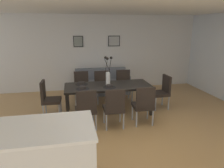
% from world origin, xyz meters
% --- Properties ---
extents(ground_plane, '(9.00, 9.00, 0.00)m').
position_xyz_m(ground_plane, '(0.00, 0.00, 0.00)').
color(ground_plane, tan).
extents(back_wall_panel, '(9.00, 0.10, 2.60)m').
position_xyz_m(back_wall_panel, '(0.00, 3.25, 1.30)').
color(back_wall_panel, silver).
rests_on(back_wall_panel, ground).
extents(ceiling_panel, '(9.00, 7.20, 0.08)m').
position_xyz_m(ceiling_panel, '(0.00, 0.40, 2.64)').
color(ceiling_panel, white).
extents(dining_table, '(2.20, 0.94, 0.74)m').
position_xyz_m(dining_table, '(-0.03, 0.94, 0.67)').
color(dining_table, black).
rests_on(dining_table, ground).
extents(dining_chair_near_left, '(0.46, 0.46, 0.92)m').
position_xyz_m(dining_chair_near_left, '(-0.67, 0.08, 0.51)').
color(dining_chair_near_left, black).
rests_on(dining_chair_near_left, ground).
extents(dining_chair_near_right, '(0.45, 0.45, 0.92)m').
position_xyz_m(dining_chair_near_right, '(-0.66, 1.85, 0.51)').
color(dining_chair_near_right, black).
rests_on(dining_chair_near_right, ground).
extents(dining_chair_far_left, '(0.45, 0.45, 0.92)m').
position_xyz_m(dining_chair_far_left, '(-0.06, 0.03, 0.51)').
color(dining_chair_far_left, black).
rests_on(dining_chair_far_left, ground).
extents(dining_chair_far_right, '(0.46, 0.46, 0.92)m').
position_xyz_m(dining_chair_far_right, '(-0.05, 1.80, 0.51)').
color(dining_chair_far_right, black).
rests_on(dining_chair_far_right, ground).
extents(dining_chair_mid_left, '(0.46, 0.46, 0.92)m').
position_xyz_m(dining_chair_mid_left, '(0.64, 0.07, 0.51)').
color(dining_chair_mid_left, black).
rests_on(dining_chair_mid_left, ground).
extents(dining_chair_mid_right, '(0.44, 0.44, 0.92)m').
position_xyz_m(dining_chair_mid_right, '(0.62, 1.80, 0.51)').
color(dining_chair_mid_right, black).
rests_on(dining_chair_mid_right, ground).
extents(dining_chair_head_west, '(0.46, 0.46, 0.92)m').
position_xyz_m(dining_chair_head_west, '(-1.53, 0.95, 0.51)').
color(dining_chair_head_west, black).
rests_on(dining_chair_head_west, ground).
extents(dining_chair_head_east, '(0.45, 0.45, 0.92)m').
position_xyz_m(dining_chair_head_east, '(1.48, 0.95, 0.51)').
color(dining_chair_head_east, black).
rests_on(dining_chair_head_east, ground).
extents(centerpiece_vase, '(0.21, 0.23, 0.73)m').
position_xyz_m(centerpiece_vase, '(-0.03, 0.94, 1.02)').
color(centerpiece_vase, white).
rests_on(centerpiece_vase, dining_table).
extents(placemat_near_left, '(0.32, 0.32, 0.01)m').
position_xyz_m(placemat_near_left, '(-0.69, 0.72, 0.74)').
color(placemat_near_left, black).
rests_on(placemat_near_left, dining_table).
extents(bowl_near_left, '(0.17, 0.17, 0.07)m').
position_xyz_m(bowl_near_left, '(-0.69, 0.72, 0.78)').
color(bowl_near_left, '#2D2826').
rests_on(bowl_near_left, dining_table).
extents(placemat_near_right, '(0.32, 0.32, 0.01)m').
position_xyz_m(placemat_near_right, '(-0.69, 1.15, 0.74)').
color(placemat_near_right, black).
rests_on(placemat_near_right, dining_table).
extents(bowl_near_right, '(0.17, 0.17, 0.07)m').
position_xyz_m(bowl_near_right, '(-0.69, 1.15, 0.78)').
color(bowl_near_right, '#2D2826').
rests_on(bowl_near_right, dining_table).
extents(placemat_far_left, '(0.32, 0.32, 0.01)m').
position_xyz_m(placemat_far_left, '(-0.03, 0.72, 0.74)').
color(placemat_far_left, black).
rests_on(placemat_far_left, dining_table).
extents(bowl_far_left, '(0.17, 0.17, 0.07)m').
position_xyz_m(bowl_far_left, '(-0.03, 0.72, 0.78)').
color(bowl_far_left, '#2D2826').
rests_on(bowl_far_left, dining_table).
extents(sofa, '(1.77, 0.84, 0.80)m').
position_xyz_m(sofa, '(0.07, 2.70, 0.28)').
color(sofa, slate).
rests_on(sofa, ground).
extents(kitchen_island, '(1.51, 0.92, 0.92)m').
position_xyz_m(kitchen_island, '(-1.43, -1.54, 0.46)').
color(kitchen_island, silver).
rests_on(kitchen_island, ground).
extents(framed_picture_left, '(0.33, 0.03, 0.37)m').
position_xyz_m(framed_picture_left, '(-0.66, 3.18, 1.71)').
color(framed_picture_left, black).
extents(framed_picture_center, '(0.42, 0.03, 0.37)m').
position_xyz_m(framed_picture_center, '(0.59, 3.18, 1.71)').
color(framed_picture_center, black).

